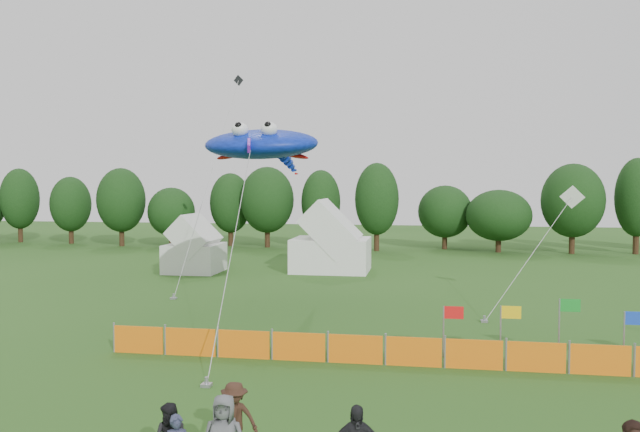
% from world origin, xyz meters
% --- Properties ---
extents(treeline, '(104.57, 8.78, 8.36)m').
position_xyz_m(treeline, '(1.61, 44.93, 4.18)').
color(treeline, '#382314').
rests_on(treeline, ground).
extents(tent_left, '(3.69, 3.69, 3.26)m').
position_xyz_m(tent_left, '(-12.60, 28.01, 1.65)').
color(tent_left, silver).
rests_on(tent_left, ground).
extents(tent_right, '(5.46, 4.37, 3.85)m').
position_xyz_m(tent_right, '(-3.18, 29.97, 1.95)').
color(tent_right, white).
rests_on(tent_right, ground).
extents(barrier_fence, '(21.90, 0.06, 1.00)m').
position_xyz_m(barrier_fence, '(2.96, 7.65, 0.50)').
color(barrier_fence, orange).
rests_on(barrier_fence, ground).
extents(flag_row, '(8.73, 0.55, 2.19)m').
position_xyz_m(flag_row, '(8.24, 9.05, 1.37)').
color(flag_row, gray).
rests_on(flag_row, ground).
extents(spectator_c, '(1.13, 0.69, 1.70)m').
position_xyz_m(spectator_c, '(-0.98, -0.07, 0.85)').
color(spectator_c, '#321D14').
rests_on(spectator_c, ground).
extents(stingray_kite, '(5.74, 18.16, 9.08)m').
position_xyz_m(stingray_kite, '(-4.31, 15.56, 8.07)').
color(stingray_kite, '#0E2DD0').
rests_on(stingray_kite, ground).
extents(small_kite_white, '(5.31, 4.49, 6.15)m').
position_xyz_m(small_kite_white, '(9.28, 17.99, 3.99)').
color(small_kite_white, white).
rests_on(small_kite_white, ground).
extents(small_kite_dark, '(1.01, 10.96, 13.79)m').
position_xyz_m(small_kite_dark, '(-9.74, 23.74, 7.20)').
color(small_kite_dark, black).
rests_on(small_kite_dark, ground).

